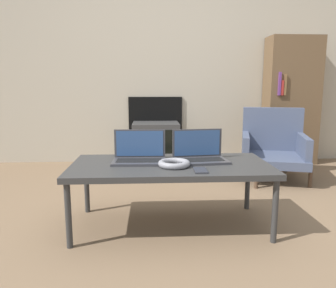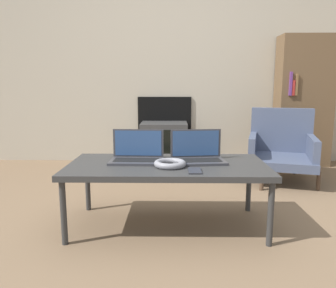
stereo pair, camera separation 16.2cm
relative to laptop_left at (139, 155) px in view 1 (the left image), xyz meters
The scene contains 10 objects.
ground_plane 0.55m from the laptop_left, 45.14° to the right, with size 14.00×14.00×0.00m, color #7A6047.
wall_back 2.08m from the laptop_left, 83.94° to the left, with size 7.00×0.08×2.60m.
table 0.23m from the laptop_left, 19.06° to the right, with size 1.28×0.63×0.42m.
laptop_left is the anchor object (origin of this frame).
laptop_right 0.40m from the laptop_left, ahead, with size 0.37×0.26×0.21m.
headphones 0.27m from the laptop_left, 33.89° to the right, with size 0.20×0.20×0.04m.
phone 0.46m from the laptop_left, 36.05° to the right, with size 0.08×0.14×0.01m.
tv 1.65m from the laptop_left, 85.18° to the left, with size 0.53×0.45×0.50m.
armchair 1.70m from the laptop_left, 39.11° to the left, with size 0.75×0.79×0.70m.
bookshelf 2.46m from the laptop_left, 44.24° to the left, with size 0.61×0.32×1.49m.
Camera 1 is at (-0.13, -1.93, 0.92)m, focal length 35.00 mm.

